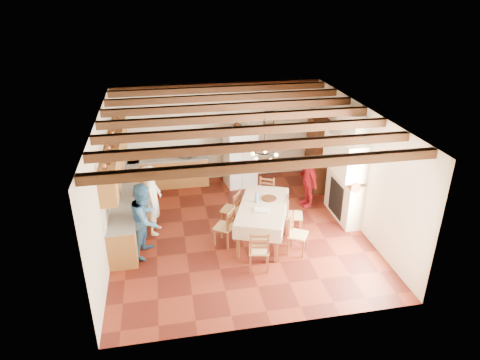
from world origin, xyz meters
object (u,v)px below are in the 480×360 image
Objects in this scene: hutch at (318,154)px; dining_table at (263,208)px; chair_left_near at (224,226)px; person_woman_red at (308,181)px; chair_end_far at (265,196)px; chair_right_near at (298,234)px; chair_left_far at (230,209)px; person_woman_blue at (145,219)px; chair_end_near at (259,249)px; chair_right_far at (294,215)px; person_man at (153,200)px; refrigerator at (240,158)px; microwave at (187,152)px.

dining_table is at bearing -128.51° from hutch.
chair_left_near is 2.93m from person_woman_red.
hutch is 2.18× the size of chair_end_far.
chair_right_near is 1.00× the size of chair_end_far.
hutch reaches higher than chair_end_far.
chair_right_near is (0.65, -0.73, -0.33)m from dining_table.
chair_left_far is 2.23m from person_woman_blue.
chair_end_far is at bearing -95.48° from chair_end_near.
person_woman_blue is at bearing -131.19° from chair_end_far.
hutch is at bearing 3.84° from chair_right_near.
chair_right_near and chair_right_far have the same top height.
chair_end_far is 3.34m from person_woman_blue.
chair_left_near and chair_end_far have the same top height.
person_woman_blue is at bearing 178.41° from person_man.
person_woman_blue reaches higher than dining_table.
microwave is at bearing 160.84° from refrigerator.
person_woman_blue reaches higher than person_woman_red.
chair_end_far is (0.72, 2.33, 0.00)m from chair_end_near.
chair_right_far is at bearing -92.03° from person_man.
hutch reaches higher than dining_table.
hutch is at bearing 141.10° from person_woman_red.
chair_right_near is 4.64m from microwave.
person_woman_blue is at bearing -55.08° from chair_left_near.
person_woman_red is (4.12, 0.61, -0.16)m from person_man.
chair_left_far is 1.92m from person_man.
hutch is at bearing 60.49° from chair_end_far.
chair_right_near is 2.00× the size of microwave.
microwave is at bearing 170.48° from hutch.
person_woman_red is at bearing -116.89° from hutch.
chair_right_far is at bearing -64.99° from person_woman_blue.
hutch is at bearing -113.97° from chair_end_near.
chair_end_near is (0.58, -1.07, 0.00)m from chair_left_near.
person_man is 2.78m from microwave.
microwave is (-1.54, 0.32, 0.17)m from refrigerator.
person_man is at bearing -84.05° from chair_left_near.
chair_left_near is at bearing -50.06° from chair_end_near.
refrigerator is 1.91m from chair_end_far.
hutch reaches higher than chair_end_near.
chair_end_far is 2.00× the size of microwave.
hutch is 5.07m from person_man.
chair_left_far is 1.00× the size of chair_right_near.
dining_table is 4.75× the size of microwave.
person_woman_blue is (-1.76, -0.03, 0.38)m from chair_left_near.
chair_end_near is at bearing -122.45° from person_man.
hutch reaches higher than microwave.
chair_right_far is 3.54m from person_woman_blue.
refrigerator is 3.04m from chair_right_far.
person_woman_blue is (-3.05, -1.29, 0.38)m from chair_end_far.
refrigerator is 3.28m from chair_left_near.
chair_end_near is 0.66× the size of person_woman_red.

